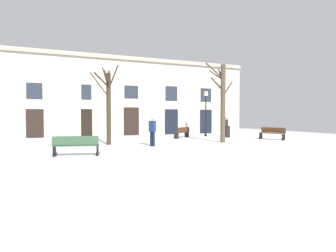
% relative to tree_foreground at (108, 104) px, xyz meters
% --- Properties ---
extents(ground_plane, '(37.48, 37.48, 0.00)m').
position_rel_tree_foreground_xyz_m(ground_plane, '(3.54, -2.85, -2.44)').
color(ground_plane, white).
extents(building_facade, '(23.43, 0.60, 7.01)m').
position_rel_tree_foreground_xyz_m(building_facade, '(3.55, 7.87, 1.10)').
color(building_facade, '#BCB29E').
rests_on(building_facade, ground).
extents(tree_foreground, '(1.86, 1.83, 4.88)m').
position_rel_tree_foreground_xyz_m(tree_foreground, '(0.00, 0.00, 0.00)').
color(tree_foreground, '#382B1E').
rests_on(tree_foreground, ground).
extents(tree_center, '(1.49, 1.85, 5.26)m').
position_rel_tree_foreground_xyz_m(tree_center, '(7.12, -1.33, 0.28)').
color(tree_center, '#4C3D2D').
rests_on(tree_center, ground).
extents(streetlamp, '(0.30, 0.30, 3.87)m').
position_rel_tree_foreground_xyz_m(streetlamp, '(9.03, 4.01, -0.08)').
color(streetlamp, black).
rests_on(streetlamp, ground).
extents(litter_bin, '(0.45, 0.45, 0.93)m').
position_rel_tree_foreground_xyz_m(litter_bin, '(10.00, 2.23, -1.98)').
color(litter_bin, black).
rests_on(litter_bin, ground).
extents(bench_facing_shops, '(1.95, 0.88, 0.87)m').
position_rel_tree_foreground_xyz_m(bench_facing_shops, '(-2.25, -4.45, -1.98)').
color(bench_facing_shops, '#2D4C33').
rests_on(bench_facing_shops, ground).
extents(bench_back_to_back_left, '(1.77, 1.47, 0.86)m').
position_rel_tree_foreground_xyz_m(bench_back_to_back_left, '(6.34, 3.01, -1.98)').
color(bench_back_to_back_left, '#3D2819').
rests_on(bench_back_to_back_left, ground).
extents(bench_by_litter_bin, '(1.07, 1.89, 0.88)m').
position_rel_tree_foreground_xyz_m(bench_by_litter_bin, '(11.73, -0.89, -1.97)').
color(bench_by_litter_bin, '#51331E').
rests_on(bench_by_litter_bin, ground).
extents(person_near_bench, '(0.39, 0.24, 1.68)m').
position_rel_tree_foreground_xyz_m(person_near_bench, '(10.85, 3.73, -1.51)').
color(person_near_bench, '#2D271E').
rests_on(person_near_bench, ground).
extents(person_crossing_plaza, '(0.39, 0.44, 1.69)m').
position_rel_tree_foreground_xyz_m(person_crossing_plaza, '(2.10, -1.89, -1.50)').
color(person_crossing_plaza, black).
rests_on(person_crossing_plaza, ground).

